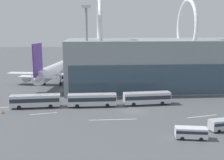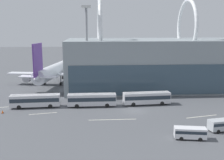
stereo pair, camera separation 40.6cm
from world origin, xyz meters
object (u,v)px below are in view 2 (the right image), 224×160
Objects in this scene: shuttle_bus_1 at (92,99)px; shuttle_bus_0 at (35,100)px; service_van_crossing at (190,132)px; airliner_at_gate_far at (183,66)px; traffic_cone_0 at (3,112)px; airliner_at_gate_near at (53,71)px; shuttle_bus_2 at (147,97)px; floodlight_mast at (87,40)px; service_van_foreground at (223,124)px.

shuttle_bus_0 is at bearing 178.96° from shuttle_bus_1.
shuttle_bus_0 is at bearing 154.78° from service_van_crossing.
traffic_cone_0 is (-54.44, -39.53, -4.46)m from airliner_at_gate_far.
airliner_at_gate_far reaches higher than shuttle_bus_0.
airliner_at_gate_near is 47.83× the size of traffic_cone_0.
shuttle_bus_2 reaches higher than service_van_crossing.
airliner_at_gate_far is (47.12, 8.18, 0.27)m from airliner_at_gate_near.
airliner_at_gate_near is 1.37× the size of floodlight_mast.
service_van_foreground is at bearing -28.96° from shuttle_bus_0.
shuttle_bus_1 is 0.99× the size of shuttle_bus_2.
traffic_cone_0 is (-33.88, -4.66, -1.49)m from shuttle_bus_2.
airliner_at_gate_far reaches higher than service_van_foreground.
traffic_cone_0 is (-6.53, -4.26, -1.49)m from shuttle_bus_0.
floodlight_mast reaches higher than airliner_at_gate_near.
floodlight_mast is at bearing 135.67° from shuttle_bus_2.
shuttle_bus_1 is 2.08× the size of service_van_foreground.
airliner_at_gate_near is 37.76m from shuttle_bus_2.
shuttle_bus_1 is 20.66m from traffic_cone_0.
airliner_at_gate_near is 2.92× the size of shuttle_bus_1.
shuttle_bus_1 is at bearing 133.00° from service_van_foreground.
shuttle_bus_0 is 0.47× the size of floodlight_mast.
service_van_foreground is (10.62, -18.98, -0.54)m from shuttle_bus_2.
shuttle_bus_0 is 7.94m from traffic_cone_0.
airliner_at_gate_far reaches higher than traffic_cone_0.
airliner_at_gate_near is 21.17m from floodlight_mast.
shuttle_bus_0 is 42.28m from service_van_foreground.
floodlight_mast reaches higher than service_van_crossing.
floodlight_mast reaches higher than shuttle_bus_2.
shuttle_bus_2 is (27.35, 0.39, 0.00)m from shuttle_bus_0.
airliner_at_gate_far reaches higher than service_van_crossing.
shuttle_bus_0 is 1.01× the size of shuttle_bus_1.
airliner_at_gate_far is at bearing -68.89° from airliner_at_gate_near.
airliner_at_gate_near is at bearing 130.17° from floodlight_mast.
shuttle_bus_2 reaches higher than service_van_foreground.
service_van_crossing is (29.74, -49.06, -3.32)m from airliner_at_gate_near.
shuttle_bus_2 is 0.47× the size of floodlight_mast.
shuttle_bus_0 reaches higher than service_van_crossing.
airliner_at_gate_far is at bearing 31.80° from floodlight_mast.
shuttle_bus_0 is at bearing 33.14° from traffic_cone_0.
shuttle_bus_2 is at bearing 2.36° from shuttle_bus_1.
floodlight_mast reaches higher than service_van_foreground.
shuttle_bus_0 is 13.68m from shuttle_bus_1.
airliner_at_gate_far reaches higher than shuttle_bus_2.
service_van_crossing is (16.85, -21.76, -0.61)m from shuttle_bus_1.
airliner_at_gate_far is 40.59m from shuttle_bus_2.
service_van_crossing is at bearing -62.84° from floodlight_mast.
airliner_at_gate_near is at bearing 85.46° from shuttle_bus_0.
service_van_crossing is (3.18, -22.37, -0.61)m from shuttle_bus_2.
airliner_at_gate_near is 0.82× the size of airliner_at_gate_far.
traffic_cone_0 is at bearing 152.26° from service_van_foreground.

